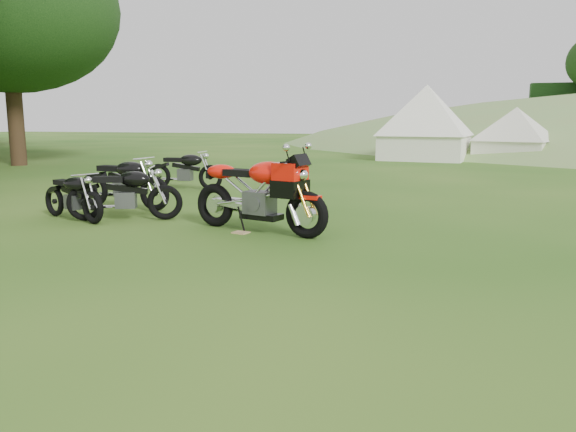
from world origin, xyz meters
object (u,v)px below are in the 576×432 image
(vintage_moto_c, at_px, (72,195))
(tent_mid, at_px, (515,132))
(vintage_moto_a, at_px, (123,181))
(vintage_moto_d, at_px, (184,169))
(vintage_moto_b, at_px, (124,192))
(plywood_board, at_px, (241,233))
(tent_left, at_px, (426,125))
(sport_motorcycle, at_px, (258,187))

(vintage_moto_c, bearing_deg, tent_mid, 85.81)
(vintage_moto_a, relative_size, vintage_moto_d, 1.06)
(vintage_moto_b, bearing_deg, vintage_moto_d, 82.44)
(vintage_moto_a, bearing_deg, vintage_moto_d, 102.58)
(plywood_board, xyz_separation_m, vintage_moto_c, (-3.09, 0.17, 0.42))
(vintage_moto_a, xyz_separation_m, vintage_moto_b, (0.75, -1.10, -0.04))
(vintage_moto_a, distance_m, vintage_moto_b, 1.33)
(vintage_moto_a, xyz_separation_m, vintage_moto_c, (-0.10, -1.32, -0.09))
(tent_mid, bearing_deg, plywood_board, -87.16)
(tent_left, bearing_deg, vintage_moto_b, -96.02)
(tent_left, relative_size, tent_mid, 1.24)
(plywood_board, distance_m, tent_left, 17.01)
(tent_left, bearing_deg, vintage_moto_c, -98.61)
(sport_motorcycle, relative_size, plywood_board, 9.79)
(sport_motorcycle, height_order, vintage_moto_d, sport_motorcycle)
(vintage_moto_a, bearing_deg, tent_left, 80.29)
(sport_motorcycle, distance_m, tent_left, 16.78)
(tent_mid, bearing_deg, tent_left, -152.46)
(vintage_moto_a, xyz_separation_m, tent_left, (4.46, 15.39, 0.93))
(sport_motorcycle, bearing_deg, tent_left, 100.91)
(vintage_moto_d, xyz_separation_m, tent_mid, (8.34, 12.90, 0.68))
(vintage_moto_a, relative_size, tent_mid, 0.74)
(vintage_moto_b, distance_m, tent_left, 16.92)
(sport_motorcycle, xyz_separation_m, tent_left, (1.25, 16.72, 0.78))
(vintage_moto_c, height_order, tent_mid, tent_mid)
(plywood_board, height_order, vintage_moto_d, vintage_moto_d)
(vintage_moto_c, relative_size, vintage_moto_d, 0.87)
(vintage_moto_a, xyz_separation_m, tent_mid, (8.02, 15.93, 0.65))
(plywood_board, relative_size, vintage_moto_b, 0.12)
(sport_motorcycle, xyz_separation_m, plywood_board, (-0.22, -0.17, -0.66))
(vintage_moto_d, xyz_separation_m, tent_left, (4.79, 12.36, 0.96))
(plywood_board, height_order, vintage_moto_a, vintage_moto_a)
(tent_left, xyz_separation_m, tent_mid, (3.56, 0.54, -0.28))
(sport_motorcycle, height_order, tent_left, tent_left)
(vintage_moto_c, bearing_deg, vintage_moto_b, 36.07)
(plywood_board, bearing_deg, vintage_moto_c, 176.79)
(sport_motorcycle, distance_m, vintage_moto_b, 2.48)
(sport_motorcycle, xyz_separation_m, vintage_moto_b, (-2.46, 0.23, -0.19))
(plywood_board, relative_size, vintage_moto_d, 0.12)
(vintage_moto_b, xyz_separation_m, vintage_moto_d, (-1.08, 4.13, 0.01))
(vintage_moto_c, height_order, vintage_moto_d, vintage_moto_d)
(vintage_moto_a, relative_size, vintage_moto_c, 1.22)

